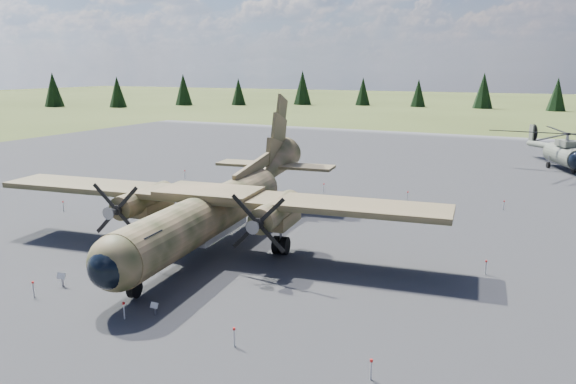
% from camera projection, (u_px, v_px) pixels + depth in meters
% --- Properties ---
extents(ground, '(500.00, 500.00, 0.00)m').
position_uv_depth(ground, '(237.00, 237.00, 39.01)').
color(ground, '#56642C').
rests_on(ground, ground).
extents(apron, '(120.00, 120.00, 0.04)m').
position_uv_depth(apron, '(297.00, 206.00, 47.79)').
color(apron, '#5A5B5F').
rests_on(apron, ground).
extents(transport_plane, '(30.26, 27.34, 9.95)m').
position_uv_depth(transport_plane, '(217.00, 202.00, 36.91)').
color(transport_plane, '#3D4123').
rests_on(transport_plane, ground).
extents(helicopter_near, '(22.41, 22.41, 4.33)m').
position_uv_depth(helicopter_near, '(565.00, 143.00, 64.13)').
color(helicopter_near, slate).
rests_on(helicopter_near, ground).
extents(info_placard_left, '(0.53, 0.32, 0.77)m').
position_uv_depth(info_placard_left, '(62.00, 277.00, 30.15)').
color(info_placard_left, gray).
rests_on(info_placard_left, ground).
extents(info_placard_right, '(0.40, 0.18, 0.63)m').
position_uv_depth(info_placard_right, '(154.00, 307.00, 26.68)').
color(info_placard_right, gray).
rests_on(info_placard_right, ground).
extents(barrier_fence, '(33.12, 29.62, 0.85)m').
position_uv_depth(barrier_fence, '(230.00, 230.00, 39.03)').
color(barrier_fence, silver).
rests_on(barrier_fence, ground).
extents(treeline, '(302.49, 304.11, 10.91)m').
position_uv_depth(treeline, '(269.00, 167.00, 39.28)').
color(treeline, black).
rests_on(treeline, ground).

